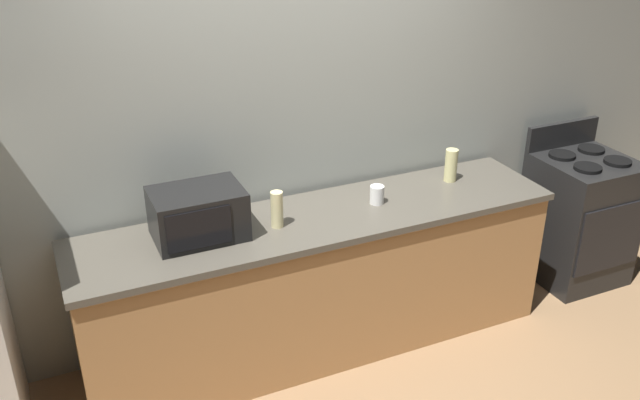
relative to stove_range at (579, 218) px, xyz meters
The scene contains 8 objects.
ground_plane 2.09m from the stove_range, 168.70° to the right, with size 8.00×8.00×0.00m, color #93704C.
back_wall 2.23m from the stove_range, 168.41° to the left, with size 6.40×0.10×2.70m, color #9EA399.
counter_run 2.00m from the stove_range, behind, with size 2.84×0.64×0.90m.
stove_range is the anchor object (origin of this frame).
microwave 2.75m from the stove_range, behind, with size 0.48×0.35×0.27m.
bottle_vinegar 1.19m from the stove_range, behind, with size 0.08×0.08×0.21m, color beige.
bottle_hand_soap 2.33m from the stove_range, behind, with size 0.07×0.07×0.21m, color beige.
mug_white 1.70m from the stove_range, behind, with size 0.08×0.08×0.11m, color white.
Camera 1 is at (-1.43, -2.77, 2.69)m, focal length 38.65 mm.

